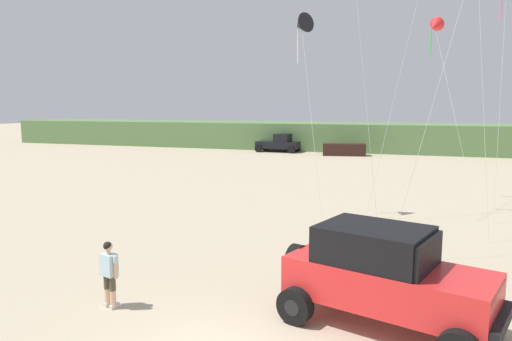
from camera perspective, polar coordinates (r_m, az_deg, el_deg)
dune_ridge at (r=55.25m, az=12.51°, el=4.01°), size 90.00×8.89×3.01m
jeep at (r=11.08m, az=15.24°, el=-12.03°), size 5.02×3.50×2.26m
person_watching at (r=12.28m, az=-17.24°, el=-11.44°), size 0.60×0.39×1.67m
distant_pickup at (r=51.43m, az=2.78°, el=3.28°), size 4.65×2.49×1.98m
distant_sedan at (r=48.55m, az=10.56°, el=2.50°), size 4.43×2.40×1.20m
kite_pink_ribbon at (r=21.34m, az=5.49°, el=17.02°), size 2.50×4.37×8.88m
kite_yellow_diamond at (r=26.88m, az=20.70°, el=15.90°), size 2.55×5.34×9.44m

